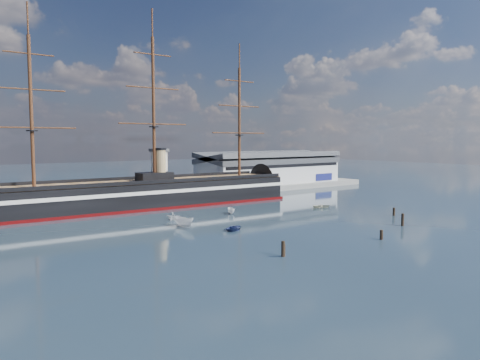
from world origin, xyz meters
TOP-DOWN VIEW (x-y plane):
  - ground at (0.00, 40.00)m, footprint 600.00×600.00m
  - quay at (10.00, 76.00)m, footprint 180.00×18.00m
  - warehouse at (58.00, 80.00)m, footprint 63.00×21.00m
  - quay_tower at (3.00, 73.00)m, footprint 5.00×5.00m
  - warship at (-9.25, 60.00)m, footprint 113.27×20.80m
  - motorboat_a at (-15.86, 26.17)m, footprint 7.83×3.47m
  - motorboat_b at (-8.77, 16.19)m, footprint 2.44×3.43m
  - motorboat_c at (4.12, 34.69)m, footprint 5.42×4.00m
  - motorboat_d at (-13.03, 35.96)m, footprint 6.19×4.86m
  - motorboat_e at (31.77, 27.24)m, footprint 2.43×3.47m
  - piling_near_left at (-16.47, -7.60)m, footprint 0.64×0.64m
  - piling_near_mid at (8.46, -9.73)m, footprint 0.64×0.64m
  - piling_near_right at (24.93, -3.82)m, footprint 0.64×0.64m
  - piling_far_right at (36.08, 5.97)m, footprint 0.64×0.64m

SIDE VIEW (x-z plane):
  - ground at x=0.00m, z-range 0.00..0.00m
  - quay at x=10.00m, z-range -1.00..1.00m
  - motorboat_a at x=-15.86m, z-range -1.52..1.52m
  - motorboat_b at x=-8.77m, z-range -0.74..0.74m
  - motorboat_c at x=4.12m, z-range -1.02..1.02m
  - motorboat_d at x=-13.03m, z-range -1.04..1.04m
  - motorboat_e at x=31.77m, z-range -0.75..0.75m
  - piling_near_left at x=-16.47m, z-range -1.71..1.71m
  - piling_near_mid at x=8.46m, z-range -1.34..1.34m
  - piling_near_right at x=24.93m, z-range -1.82..1.82m
  - piling_far_right at x=36.08m, z-range -1.42..1.42m
  - warship at x=-9.25m, z-range -22.93..31.01m
  - warehouse at x=58.00m, z-range 2.18..13.78m
  - quay_tower at x=3.00m, z-range 2.25..17.25m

